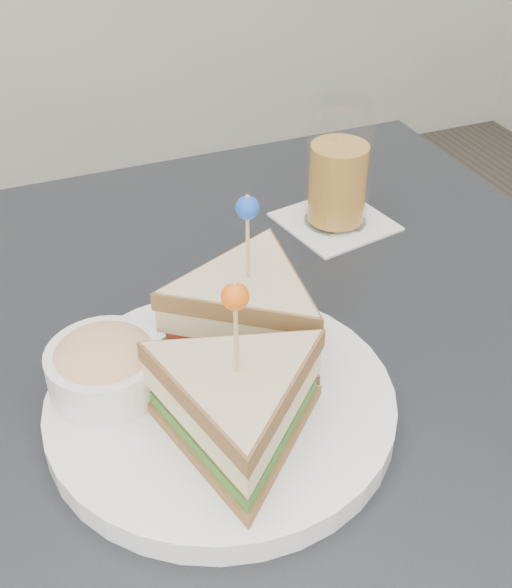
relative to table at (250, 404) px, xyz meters
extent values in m
cube|color=black|center=(0.00, 0.00, 0.06)|extent=(0.80, 0.80, 0.03)
cylinder|color=black|center=(0.35, 0.35, -0.31)|extent=(0.04, 0.04, 0.72)
cylinder|color=white|center=(-0.05, -0.07, 0.08)|extent=(0.35, 0.35, 0.02)
cylinder|color=white|center=(-0.05, -0.07, 0.10)|extent=(0.35, 0.35, 0.01)
cylinder|color=#D5B17A|center=(-0.06, -0.12, 0.20)|extent=(0.00, 0.00, 0.09)
sphere|color=#FD600F|center=(-0.06, -0.12, 0.23)|extent=(0.02, 0.02, 0.02)
cylinder|color=#D5B17A|center=(-0.01, -0.02, 0.20)|extent=(0.00, 0.00, 0.09)
sphere|color=blue|center=(-0.01, -0.02, 0.23)|extent=(0.02, 0.02, 0.02)
cylinder|color=white|center=(-0.14, -0.03, 0.11)|extent=(0.12, 0.12, 0.04)
ellipsoid|color=#E0B772|center=(-0.14, -0.03, 0.13)|extent=(0.10, 0.10, 0.04)
cube|color=white|center=(0.17, 0.17, 0.08)|extent=(0.13, 0.13, 0.00)
cylinder|color=#C58637|center=(0.17, 0.17, 0.13)|extent=(0.08, 0.08, 0.09)
cylinder|color=white|center=(0.17, 0.17, 0.15)|extent=(0.08, 0.08, 0.14)
cube|color=white|center=(0.18, 0.18, 0.17)|extent=(0.02, 0.02, 0.02)
cube|color=white|center=(0.16, 0.16, 0.17)|extent=(0.02, 0.02, 0.02)
camera|label=1|loc=(-0.19, -0.48, 0.52)|focal=45.00mm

